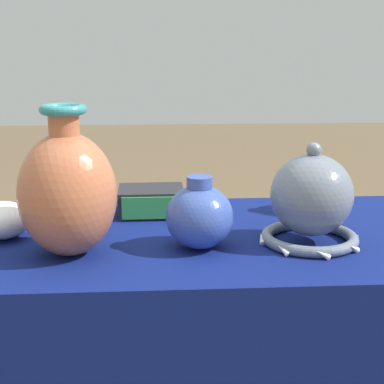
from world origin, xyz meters
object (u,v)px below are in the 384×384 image
(cup_wide_charcoal, at_px, (81,202))
(bowl_shallow_porcelain, at_px, (2,220))
(vase_tall_bulbous, at_px, (67,192))
(vase_dome_bell, at_px, (311,202))
(jar_round_cobalt, at_px, (199,216))
(mosaic_tile_box, at_px, (151,201))
(jar_round_celadon, at_px, (312,189))

(cup_wide_charcoal, bearing_deg, bowl_shallow_porcelain, -135.45)
(vase_tall_bulbous, height_order, vase_dome_bell, vase_tall_bulbous)
(vase_tall_bulbous, relative_size, jar_round_cobalt, 1.98)
(vase_tall_bulbous, distance_m, mosaic_tile_box, 0.31)
(vase_tall_bulbous, xyz_separation_m, jar_round_celadon, (0.53, 0.26, -0.07))
(vase_dome_bell, distance_m, cup_wide_charcoal, 0.52)
(vase_dome_bell, bearing_deg, bowl_shallow_porcelain, 173.11)
(vase_tall_bulbous, xyz_separation_m, mosaic_tile_box, (0.15, 0.26, -0.09))
(cup_wide_charcoal, bearing_deg, mosaic_tile_box, 4.52)
(mosaic_tile_box, height_order, jar_round_cobalt, jar_round_cobalt)
(bowl_shallow_porcelain, bearing_deg, vase_tall_bulbous, -35.27)
(mosaic_tile_box, height_order, jar_round_celadon, jar_round_celadon)
(cup_wide_charcoal, xyz_separation_m, jar_round_cobalt, (0.25, -0.23, 0.03))
(mosaic_tile_box, relative_size, cup_wide_charcoal, 1.19)
(vase_dome_bell, height_order, mosaic_tile_box, vase_dome_bell)
(vase_tall_bulbous, distance_m, cup_wide_charcoal, 0.26)
(vase_dome_bell, height_order, jar_round_cobalt, vase_dome_bell)
(vase_tall_bulbous, relative_size, mosaic_tile_box, 1.86)
(vase_tall_bulbous, relative_size, jar_round_celadon, 2.33)
(mosaic_tile_box, bearing_deg, jar_round_celadon, -1.40)
(jar_round_celadon, height_order, bowl_shallow_porcelain, jar_round_celadon)
(jar_round_celadon, bearing_deg, cup_wide_charcoal, -179.16)
(jar_round_celadon, relative_size, bowl_shallow_porcelain, 1.01)
(vase_dome_bell, bearing_deg, vase_tall_bulbous, -175.99)
(vase_dome_bell, xyz_separation_m, bowl_shallow_porcelain, (-0.62, 0.07, -0.05))
(bowl_shallow_porcelain, bearing_deg, mosaic_tile_box, 26.80)
(jar_round_celadon, bearing_deg, bowl_shallow_porcelain, -167.68)
(jar_round_celadon, bearing_deg, mosaic_tile_box, 179.26)
(vase_tall_bulbous, xyz_separation_m, jar_round_cobalt, (0.25, 0.02, -0.06))
(cup_wide_charcoal, height_order, bowl_shallow_porcelain, bowl_shallow_porcelain)
(vase_dome_bell, xyz_separation_m, jar_round_celadon, (0.06, 0.22, -0.03))
(vase_tall_bulbous, height_order, mosaic_tile_box, vase_tall_bulbous)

